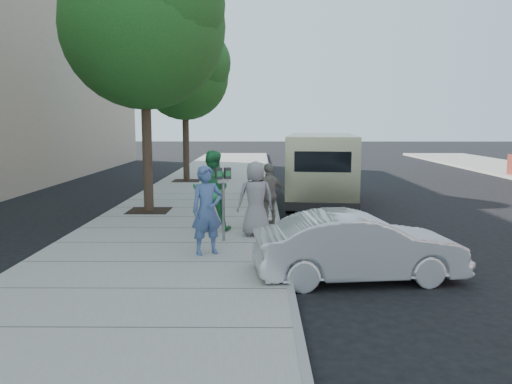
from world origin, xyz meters
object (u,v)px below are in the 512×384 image
(van, at_px, (321,167))
(person_officer, at_px, (207,210))
(person_striped_polo, at_px, (269,194))
(person_gray_shirt, at_px, (256,198))
(tree_far, at_px, (186,72))
(parking_meter, at_px, (223,188))
(sedan, at_px, (359,247))
(person_green_shirt, at_px, (212,191))
(tree_near, at_px, (145,20))

(van, relative_size, person_officer, 3.68)
(person_striped_polo, bearing_deg, person_gray_shirt, 33.58)
(tree_far, relative_size, person_striped_polo, 4.13)
(tree_far, distance_m, van, 8.24)
(parking_meter, height_order, sedan, parking_meter)
(person_officer, height_order, person_green_shirt, person_green_shirt)
(person_striped_polo, bearing_deg, tree_near, -70.33)
(van, bearing_deg, parking_meter, -108.67)
(van, distance_m, person_striped_polo, 4.89)
(tree_near, xyz_separation_m, sedan, (4.93, -5.98, -4.95))
(sedan, bearing_deg, tree_near, 32.63)
(sedan, xyz_separation_m, person_gray_shirt, (-1.81, 2.81, 0.41))
(van, xyz_separation_m, person_gray_shirt, (-2.17, -5.63, -0.22))
(sedan, relative_size, person_gray_shirt, 2.11)
(parking_meter, relative_size, person_officer, 0.92)
(sedan, height_order, person_striped_polo, person_striped_polo)
(person_green_shirt, relative_size, person_striped_polo, 1.22)
(tree_far, bearing_deg, van, -44.21)
(tree_near, height_order, van, tree_near)
(person_officer, bearing_deg, tree_near, 88.17)
(sedan, xyz_separation_m, person_striped_polo, (-1.47, 3.92, 0.34))
(van, relative_size, sedan, 1.79)
(parking_meter, relative_size, person_gray_shirt, 0.94)
(tree_near, xyz_separation_m, parking_meter, (2.42, -3.73, -4.23))
(sedan, relative_size, person_striped_polo, 2.29)
(van, bearing_deg, tree_near, -148.89)
(person_officer, bearing_deg, sedan, -49.23)
(parking_meter, bearing_deg, person_striped_polo, 38.96)
(person_green_shirt, bearing_deg, tree_near, -51.13)
(tree_near, height_order, person_officer, tree_near)
(van, distance_m, person_officer, 7.91)
(person_green_shirt, bearing_deg, person_striped_polo, -158.37)
(parking_meter, height_order, person_gray_shirt, person_gray_shirt)
(van, distance_m, sedan, 8.47)
(tree_far, bearing_deg, person_striped_polo, -70.34)
(person_gray_shirt, relative_size, person_striped_polo, 1.09)
(parking_meter, distance_m, van, 6.82)
(tree_far, height_order, sedan, tree_far)
(person_officer, xyz_separation_m, person_striped_polo, (1.28, 2.75, -0.09))
(sedan, bearing_deg, person_officer, 60.11)
(van, height_order, sedan, van)
(van, height_order, person_officer, van)
(parking_meter, xyz_separation_m, person_green_shirt, (-0.36, 1.13, -0.21))
(sedan, distance_m, person_striped_polo, 4.20)
(person_green_shirt, height_order, person_striped_polo, person_green_shirt)
(tree_near, xyz_separation_m, person_green_shirt, (2.06, -2.60, -4.44))
(person_green_shirt, xyz_separation_m, person_striped_polo, (1.39, 0.54, -0.17))
(tree_far, bearing_deg, tree_near, -90.00)
(tree_near, distance_m, person_striped_polo, 6.12)
(tree_near, bearing_deg, tree_far, 90.00)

